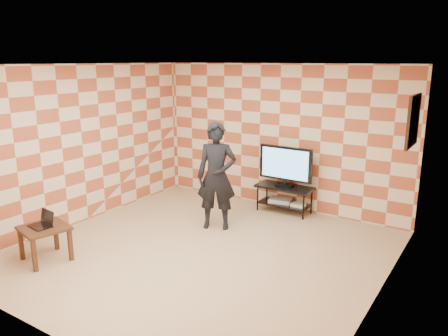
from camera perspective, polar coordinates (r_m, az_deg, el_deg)
The scene contains 14 objects.
floor at distance 6.59m, azimuth -2.88°, elevation -10.82°, with size 5.00×5.00×0.00m, color tan.
wall_back at distance 8.27m, azimuth 7.18°, elevation 4.02°, with size 5.00×0.02×2.70m, color beige.
wall_front at distance 4.46m, azimuth -22.28°, elevation -5.59°, with size 5.00×0.02×2.70m, color beige.
wall_left at distance 7.85m, azimuth -18.01°, elevation 2.92°, with size 0.02×5.00×2.70m, color beige.
wall_right at distance 5.15m, azimuth 20.18°, elevation -2.84°, with size 0.02×5.00×2.70m, color beige.
ceiling at distance 5.99m, azimuth -3.20°, elevation 13.35°, with size 5.00×5.00×0.02m, color white.
wall_art at distance 6.53m, azimuth 23.49°, elevation 5.67°, with size 0.04×0.72×0.72m.
tv_stand at distance 8.15m, azimuth 7.90°, elevation -3.27°, with size 1.04×0.47×0.50m.
tv at distance 8.00m, azimuth 8.02°, elevation 0.46°, with size 1.02×0.20×0.74m.
dvd_player at distance 8.24m, azimuth 7.38°, elevation -4.21°, with size 0.41×0.29×0.07m, color #B1B2B4.
game_console at distance 8.06m, azimuth 9.66°, elevation -4.79°, with size 0.24×0.17×0.05m, color silver.
side_table at distance 6.66m, azimuth -22.40°, elevation -7.82°, with size 0.72×0.72×0.50m.
laptop at distance 6.65m, azimuth -22.58°, elevation -6.59°, with size 0.35×0.30×0.22m.
person at distance 7.19m, azimuth -0.96°, elevation -1.08°, with size 0.65×0.43×1.79m, color black.
Camera 1 is at (3.52, -4.84, 2.76)m, focal length 35.00 mm.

